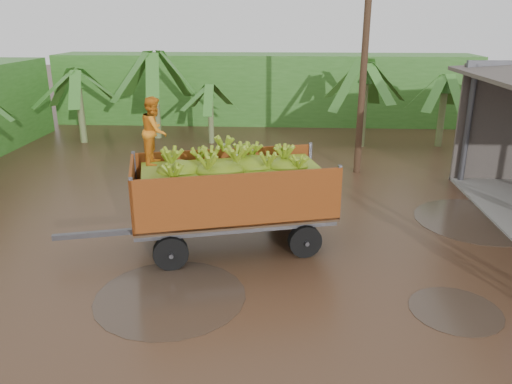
% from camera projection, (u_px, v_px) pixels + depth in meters
% --- Properties ---
extents(ground, '(100.00, 100.00, 0.00)m').
position_uv_depth(ground, '(317.00, 249.00, 12.32)').
color(ground, black).
rests_on(ground, ground).
extents(hedge_north, '(22.00, 3.00, 3.60)m').
position_uv_depth(hedge_north, '(264.00, 89.00, 26.92)').
color(hedge_north, '#2D661E').
rests_on(hedge_north, ground).
extents(banana_trailer, '(6.70, 3.46, 3.75)m').
position_uv_depth(banana_trailer, '(231.00, 191.00, 12.10)').
color(banana_trailer, '#A84E18').
rests_on(banana_trailer, ground).
extents(utility_pole, '(1.20, 0.24, 8.34)m').
position_uv_depth(utility_pole, '(365.00, 54.00, 17.11)').
color(utility_pole, '#47301E').
rests_on(utility_pole, ground).
extents(banana_plants, '(21.24, 20.33, 4.00)m').
position_uv_depth(banana_plants, '(100.00, 126.00, 17.77)').
color(banana_plants, '#2D661E').
rests_on(banana_plants, ground).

